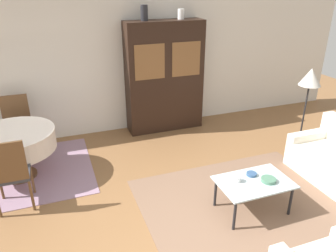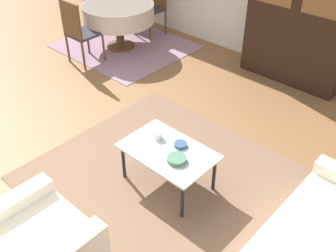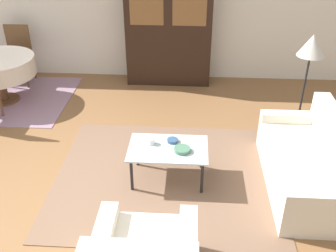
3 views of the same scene
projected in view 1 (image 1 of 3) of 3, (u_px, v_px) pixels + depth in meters
name	position (u px, v px, depth m)	size (l,w,h in m)	color
wall_back	(117.00, 63.00, 6.17)	(10.00, 0.06, 2.70)	silver
area_rug	(248.00, 209.00, 4.34)	(2.71, 2.37, 0.01)	brown
dining_rug	(24.00, 173.00, 5.14)	(2.08, 1.86, 0.01)	gray
coffee_table	(254.00, 184.00, 4.16)	(0.93, 0.61, 0.44)	black
display_cabinet	(164.00, 77.00, 6.33)	(1.48, 0.44, 2.12)	black
dining_table	(14.00, 141.00, 4.82)	(1.19, 1.19, 0.75)	brown
dining_chair_near	(10.00, 171.00, 4.13)	(0.44, 0.44, 1.02)	brown
dining_chair_far	(17.00, 122.00, 5.54)	(0.44, 0.44, 1.02)	brown
floor_lamp	(310.00, 81.00, 5.44)	(0.36, 0.36, 1.46)	black
cup	(237.00, 179.00, 4.12)	(0.09, 0.09, 0.07)	white
bowl	(269.00, 180.00, 4.13)	(0.19, 0.19, 0.04)	#4C7A60
bowl_small	(252.00, 174.00, 4.26)	(0.13, 0.13, 0.04)	#33517A
vase_tall	(144.00, 13.00, 5.72)	(0.13, 0.13, 0.27)	#232328
vase_short	(181.00, 14.00, 5.96)	(0.12, 0.12, 0.18)	white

